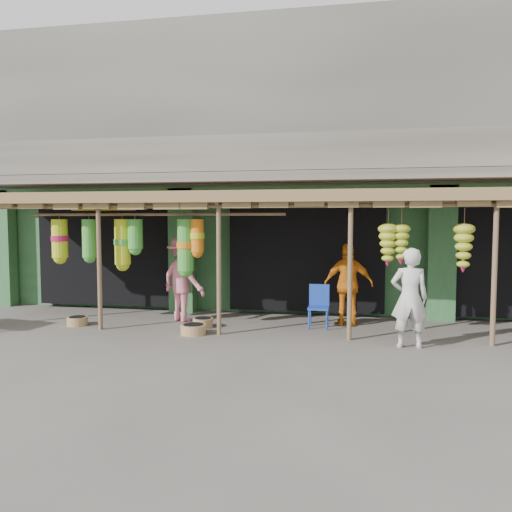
% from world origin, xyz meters
% --- Properties ---
extents(ground, '(80.00, 80.00, 0.00)m').
position_xyz_m(ground, '(0.00, 0.00, 0.00)').
color(ground, '#514C47').
rests_on(ground, ground).
extents(building, '(16.40, 6.80, 7.00)m').
position_xyz_m(building, '(-0.00, 4.87, 3.37)').
color(building, gray).
rests_on(building, ground).
extents(awning, '(14.00, 2.70, 2.79)m').
position_xyz_m(awning, '(-0.16, 0.80, 2.57)').
color(awning, brown).
rests_on(awning, ground).
extents(blue_chair, '(0.43, 0.44, 0.89)m').
position_xyz_m(blue_chair, '(0.38, 0.82, 0.50)').
color(blue_chair, '#193BA3').
rests_on(blue_chair, ground).
extents(basket_left, '(0.56, 0.56, 0.18)m').
position_xyz_m(basket_left, '(-4.69, 0.09, 0.09)').
color(basket_left, '#9B7846').
rests_on(basket_left, ground).
extents(basket_mid, '(0.54, 0.54, 0.19)m').
position_xyz_m(basket_mid, '(-2.00, -0.28, 0.10)').
color(basket_mid, '#926841').
rests_on(basket_mid, ground).
extents(basket_right, '(0.52, 0.52, 0.19)m').
position_xyz_m(basket_right, '(-2.00, 0.38, 0.10)').
color(basket_right, '#9C6A49').
rests_on(basket_right, ground).
extents(person_front, '(0.67, 0.46, 1.75)m').
position_xyz_m(person_front, '(2.02, -0.57, 0.88)').
color(person_front, silver).
rests_on(person_front, ground).
extents(person_vendor, '(1.05, 0.49, 1.75)m').
position_xyz_m(person_vendor, '(0.98, 1.13, 0.87)').
color(person_vendor, orange).
rests_on(person_vendor, ground).
extents(person_shopper, '(1.41, 1.23, 1.89)m').
position_xyz_m(person_shopper, '(-2.62, 0.97, 0.94)').
color(person_shopper, '#DA7385').
rests_on(person_shopper, ground).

